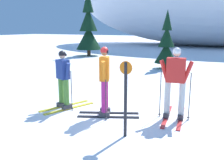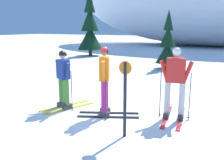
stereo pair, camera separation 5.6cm
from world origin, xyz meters
name	(u,v)px [view 1 (the left image)]	position (x,y,z in m)	size (l,w,h in m)	color
ground_plane	(100,113)	(0.00, 0.00, 0.00)	(120.00, 120.00, 0.00)	white
skier_orange_jacket	(105,80)	(0.22, -0.09, 0.97)	(1.66, 1.05, 1.84)	black
skier_navy_jacket	(63,79)	(-1.12, -0.10, 0.87)	(0.99, 1.66, 1.69)	gold
skier_red_jacket	(175,82)	(1.92, 0.49, 0.98)	(0.84, 1.78, 1.84)	red
pine_tree_far_left	(88,28)	(-7.75, 11.78, 2.22)	(2.05, 2.05, 5.32)	#47301E
pine_tree_center_left	(166,44)	(-0.37, 8.24, 1.38)	(1.27, 1.27, 3.29)	#47301E
trail_marker_post	(126,95)	(1.23, -1.04, 0.93)	(0.28, 0.07, 1.65)	black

